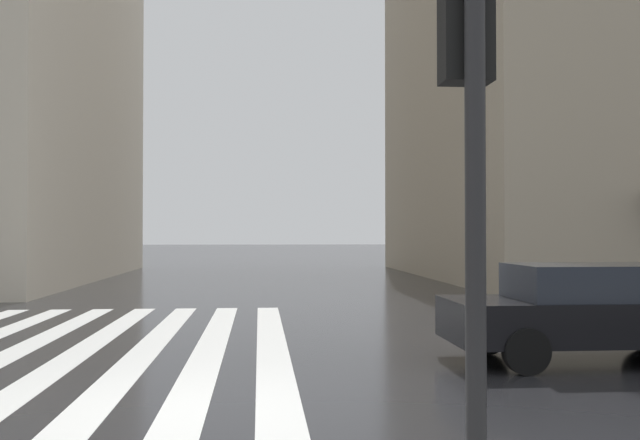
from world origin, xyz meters
name	(u,v)px	position (x,y,z in m)	size (l,w,h in m)	color
ground_plane	(163,414)	(0.00, 0.00, 0.00)	(220.00, 220.00, 0.00)	black
zebra_crossing	(47,353)	(4.00, 2.30, 0.00)	(13.00, 7.50, 0.01)	silver
traffic_signal_post	(469,100)	(-3.44, -2.22, 2.65)	(0.44, 0.30, 3.46)	#232326
car_black	(592,310)	(2.50, -5.78, 0.76)	(1.85, 4.10, 1.41)	black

